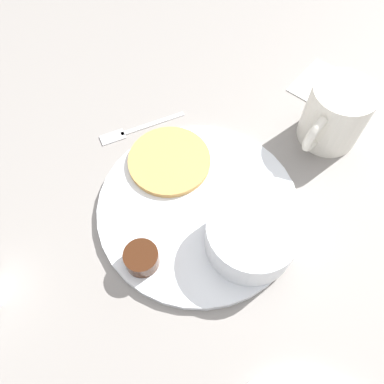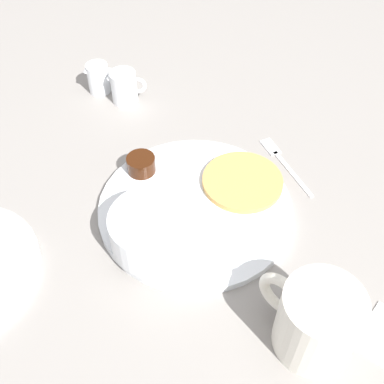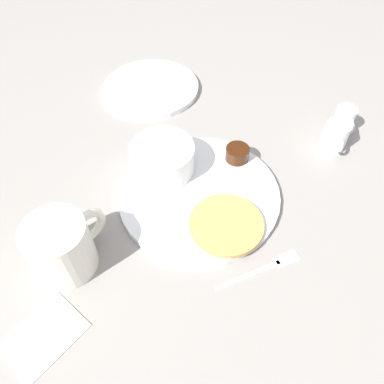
{
  "view_description": "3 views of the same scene",
  "coord_description": "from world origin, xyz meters",
  "px_view_note": "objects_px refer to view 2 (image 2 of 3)",
  "views": [
    {
      "loc": [
        -0.19,
        -0.16,
        0.48
      ],
      "look_at": [
        0.0,
        0.02,
        0.03
      ],
      "focal_mm": 35.0,
      "sensor_mm": 36.0,
      "label": 1
    },
    {
      "loc": [
        0.3,
        -0.35,
        0.56
      ],
      "look_at": [
        -0.01,
        -0.0,
        0.04
      ],
      "focal_mm": 45.0,
      "sensor_mm": 36.0,
      "label": 2
    },
    {
      "loc": [
        0.33,
        0.27,
        0.53
      ],
      "look_at": [
        0.02,
        -0.0,
        0.03
      ],
      "focal_mm": 35.0,
      "sensor_mm": 36.0,
      "label": 3
    }
  ],
  "objects_px": {
    "bowl": "(153,229)",
    "fork": "(281,159)",
    "creamer_pitcher_far": "(99,78)",
    "creamer_pitcher_near": "(124,87)",
    "coffee_mug": "(315,320)",
    "plate": "(195,208)"
  },
  "relations": [
    {
      "from": "plate",
      "to": "fork",
      "type": "height_order",
      "value": "plate"
    },
    {
      "from": "bowl",
      "to": "fork",
      "type": "relative_size",
      "value": 0.86
    },
    {
      "from": "bowl",
      "to": "creamer_pitcher_far",
      "type": "xyz_separation_m",
      "value": [
        -0.33,
        0.2,
        -0.01
      ]
    },
    {
      "from": "fork",
      "to": "creamer_pitcher_far",
      "type": "bearing_deg",
      "value": -169.85
    },
    {
      "from": "plate",
      "to": "creamer_pitcher_near",
      "type": "height_order",
      "value": "creamer_pitcher_near"
    },
    {
      "from": "coffee_mug",
      "to": "fork",
      "type": "distance_m",
      "value": 0.32
    },
    {
      "from": "plate",
      "to": "coffee_mug",
      "type": "distance_m",
      "value": 0.25
    },
    {
      "from": "creamer_pitcher_far",
      "to": "bowl",
      "type": "bearing_deg",
      "value": -30.75
    },
    {
      "from": "creamer_pitcher_near",
      "to": "creamer_pitcher_far",
      "type": "distance_m",
      "value": 0.06
    },
    {
      "from": "bowl",
      "to": "coffee_mug",
      "type": "xyz_separation_m",
      "value": [
        0.24,
        0.02,
        0.01
      ]
    },
    {
      "from": "bowl",
      "to": "creamer_pitcher_near",
      "type": "distance_m",
      "value": 0.35
    },
    {
      "from": "coffee_mug",
      "to": "fork",
      "type": "relative_size",
      "value": 0.94
    },
    {
      "from": "plate",
      "to": "creamer_pitcher_near",
      "type": "relative_size",
      "value": 4.67
    },
    {
      "from": "bowl",
      "to": "creamer_pitcher_near",
      "type": "bearing_deg",
      "value": 142.75
    },
    {
      "from": "creamer_pitcher_near",
      "to": "creamer_pitcher_far",
      "type": "relative_size",
      "value": 1.05
    },
    {
      "from": "creamer_pitcher_near",
      "to": "coffee_mug",
      "type": "bearing_deg",
      "value": -20.01
    },
    {
      "from": "bowl",
      "to": "creamer_pitcher_near",
      "type": "relative_size",
      "value": 1.9
    },
    {
      "from": "bowl",
      "to": "fork",
      "type": "distance_m",
      "value": 0.27
    },
    {
      "from": "creamer_pitcher_far",
      "to": "fork",
      "type": "distance_m",
      "value": 0.38
    },
    {
      "from": "plate",
      "to": "bowl",
      "type": "distance_m",
      "value": 0.1
    },
    {
      "from": "coffee_mug",
      "to": "fork",
      "type": "height_order",
      "value": "coffee_mug"
    },
    {
      "from": "bowl",
      "to": "coffee_mug",
      "type": "height_order",
      "value": "coffee_mug"
    }
  ]
}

